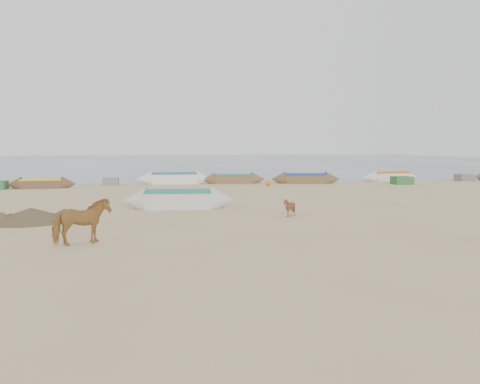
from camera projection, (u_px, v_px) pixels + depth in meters
name	position (u px, v px, depth m)	size (l,w,h in m)	color
ground	(257.00, 228.00, 17.90)	(140.00, 140.00, 0.00)	tan
sea	(180.00, 161.00, 98.42)	(160.00, 160.00, 0.00)	slate
cow_adult	(82.00, 222.00, 14.85)	(0.80, 1.75, 1.47)	olive
calf_front	(289.00, 207.00, 20.69)	(0.68, 0.76, 0.84)	brown
near_canoe	(178.00, 199.00, 23.48)	(5.54, 1.40, 0.93)	beige
debris_pile	(31.00, 214.00, 19.51)	(3.32, 3.32, 0.57)	brown
waterline_canoes	(188.00, 179.00, 38.13)	(60.69, 4.07, 0.93)	brown
beach_clutter	(258.00, 181.00, 37.73)	(47.42, 4.45, 0.64)	#2D653D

